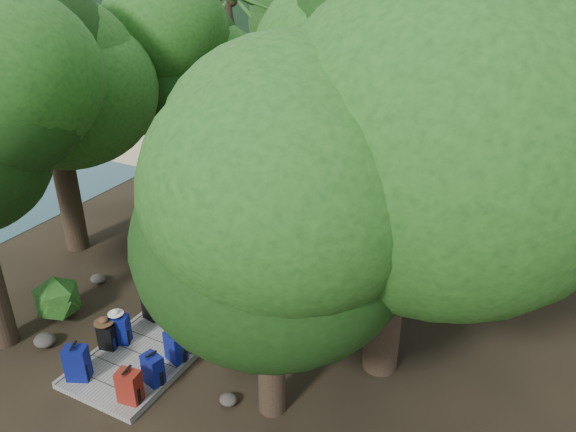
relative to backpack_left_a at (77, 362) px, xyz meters
The scene contains 49 objects.
ground 4.69m from the backpack_left_a, 82.10° to the left, with size 120.00×120.00×0.00m, color #332719.
sand_beach 20.63m from the backpack_left_a, 88.22° to the left, with size 40.00×22.00×0.02m, color tan.
water_bay 43.14m from the backpack_left_a, 136.64° to the left, with size 50.00×60.00×0.02m, color #274A52.
distant_hill 65.71m from the backpack_left_a, 126.80° to the left, with size 32.00×16.00×12.00m, color black.
boardwalk 5.67m from the backpack_left_a, 83.50° to the left, with size 2.00×12.00×0.12m, color gray.
backpack_left_a is the anchor object (origin of this frame).
backpack_left_b 0.98m from the backpack_left_a, 98.91° to the left, with size 0.35×0.25×0.64m, color black, non-canonical shape.
backpack_left_c 1.24m from the backpack_left_a, 91.82° to the left, with size 0.40×0.28×0.74m, color navy, non-canonical shape.
backpack_left_d 2.58m from the backpack_left_a, 90.24° to the left, with size 0.33×0.24×0.51m, color navy, non-canonical shape.
backpack_right_a 1.33m from the backpack_left_a, ahead, with size 0.42×0.30×0.76m, color maroon, non-canonical shape.
backpack_right_b 1.52m from the backpack_left_a, 22.77° to the left, with size 0.40×0.28×0.72m, color navy, non-canonical shape.
backpack_right_c 1.92m from the backpack_left_a, 44.30° to the left, with size 0.43×0.30×0.73m, color navy, non-canonical shape.
backpack_right_d 2.37m from the backpack_left_a, 55.43° to the left, with size 0.39×0.28×0.60m, color #373E17, non-canonical shape.
duffel_right_khaki 3.04m from the backpack_left_a, 62.02° to the left, with size 0.41×0.62×0.41m, color brown, non-canonical shape.
duffel_right_black 3.43m from the backpack_left_a, 68.55° to the left, with size 0.44×0.71×0.44m, color black, non-canonical shape.
suitcase_on_boardwalk 2.20m from the backpack_left_a, 90.30° to the left, with size 0.39×0.22×0.61m, color black, non-canonical shape.
lone_suitcase_on_sand 12.88m from the backpack_left_a, 86.02° to the left, with size 0.37×0.21×0.58m, color black, non-canonical shape.
hat_brown 1.03m from the backpack_left_a, 100.85° to the left, with size 0.42×0.42×0.13m, color #51351E, non-canonical shape.
hat_white 1.28m from the backpack_left_a, 93.46° to the left, with size 0.33×0.33×0.11m, color silver, non-canonical shape.
kayak 14.94m from the backpack_left_a, 101.74° to the left, with size 0.76×3.49×0.35m, color #BE3C10.
sun_lounger 15.62m from the backpack_left_a, 77.93° to the left, with size 0.52×1.63×0.52m, color silver, non-canonical shape.
tree_right_a 4.99m from the backpack_left_a, 17.59° to the left, with size 4.36×4.36×7.26m, color black, non-canonical shape.
tree_right_b 7.58m from the backpack_left_a, 32.33° to the left, with size 5.70×5.70×10.17m, color black, non-canonical shape.
tree_right_c 9.01m from the backpack_left_a, 59.86° to the left, with size 5.13×5.13×8.88m, color black, non-canonical shape.
tree_right_d 11.95m from the backpack_left_a, 54.64° to the left, with size 5.77×5.77×10.57m, color black, non-canonical shape.
tree_right_e 13.37m from the backpack_left_a, 67.63° to the left, with size 4.83×4.83×8.70m, color black, non-canonical shape.
tree_left_b 6.98m from the backpack_left_a, 136.63° to the left, with size 4.87×4.87×8.77m, color black, non-canonical shape.
tree_left_c 9.29m from the backpack_left_a, 110.69° to the left, with size 4.32×4.32×7.51m, color black, non-canonical shape.
tree_back_a 19.86m from the backpack_left_a, 92.97° to the left, with size 5.34×5.34×9.24m, color black, non-canonical shape.
tree_back_b 21.08m from the backpack_left_a, 82.17° to the left, with size 5.55×5.55×9.91m, color black, non-canonical shape.
tree_back_c 21.35m from the backpack_left_a, 74.94° to the left, with size 5.23×5.23×9.42m, color black, non-canonical shape.
tree_back_d 20.72m from the backpack_left_a, 103.93° to the left, with size 5.05×5.05×8.41m, color black, non-canonical shape.
palm_right_a 11.67m from the backpack_left_a, 69.28° to the left, with size 4.11×4.11×7.01m, color #133A10, non-canonical shape.
palm_right_b 16.78m from the backpack_left_a, 70.79° to the left, with size 4.92×4.92×9.51m, color #133A10, non-canonical shape.
palm_right_c 17.63m from the backpack_left_a, 78.54° to the left, with size 4.59×4.59×7.31m, color #133A10, non-canonical shape.
palm_left_a 11.86m from the backpack_left_a, 107.47° to the left, with size 3.88×3.88×6.18m, color #133A10, non-canonical shape.
rock_left_a 1.67m from the backpack_left_a, 162.91° to the left, with size 0.48×0.44×0.27m, color #4C473F, non-canonical shape.
rock_left_b 3.73m from the backpack_left_a, 129.26° to the left, with size 0.40×0.36×0.22m, color #4C473F, non-canonical shape.
rock_left_c 5.07m from the backpack_left_a, 103.22° to the left, with size 0.50×0.45×0.27m, color #4C473F, non-canonical shape.
rock_left_d 7.40m from the backpack_left_a, 102.73° to the left, with size 0.31×0.27×0.17m, color #4C473F, non-canonical shape.
rock_right_a 3.09m from the backpack_left_a, 16.93° to the left, with size 0.35×0.32×0.19m, color #4C473F, non-canonical shape.
rock_right_b 4.77m from the backpack_left_a, 50.33° to the left, with size 0.54×0.49×0.30m, color #4C473F, non-canonical shape.
rock_right_c 6.57m from the backpack_left_a, 66.73° to the left, with size 0.30×0.27×0.17m, color #4C473F, non-canonical shape.
shrub_left_a 2.53m from the backpack_left_a, 143.79° to the left, with size 1.22×1.22×1.10m, color #1B4514, non-canonical shape.
shrub_left_b 5.42m from the backpack_left_a, 106.30° to the left, with size 0.87×0.87×0.78m, color #1B4514, non-canonical shape.
shrub_left_c 9.21m from the backpack_left_a, 104.30° to the left, with size 1.19×1.19×1.07m, color #1B4514, non-canonical shape.
shrub_right_a 3.34m from the backpack_left_a, 37.10° to the left, with size 0.94×0.94×0.85m, color #1B4514, non-canonical shape.
shrub_right_b 7.46m from the backpack_left_a, 62.01° to the left, with size 1.18×1.18×1.06m, color #1B4514, non-canonical shape.
shrub_right_c 10.21m from the backpack_left_a, 77.05° to the left, with size 0.93×0.93×0.84m, color #1B4514, non-canonical shape.
Camera 1 is at (7.01, -10.28, 7.99)m, focal length 35.00 mm.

